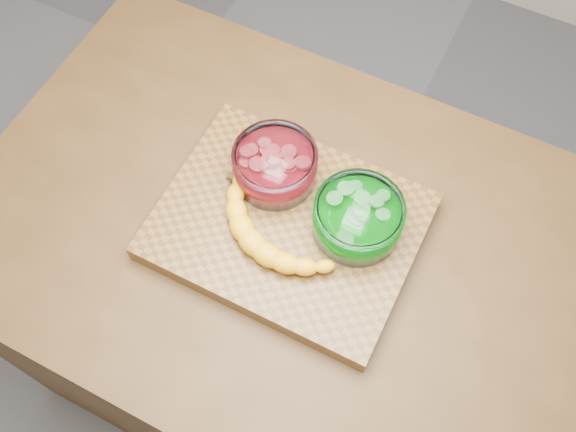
% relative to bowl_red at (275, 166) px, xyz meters
% --- Properties ---
extents(ground, '(3.50, 3.50, 0.00)m').
position_rel_bowl_red_xyz_m(ground, '(0.06, -0.07, -0.97)').
color(ground, slate).
rests_on(ground, ground).
extents(counter, '(1.20, 0.80, 0.90)m').
position_rel_bowl_red_xyz_m(counter, '(0.06, -0.07, -0.52)').
color(counter, '#492F15').
rests_on(counter, ground).
extents(cutting_board, '(0.45, 0.35, 0.04)m').
position_rel_bowl_red_xyz_m(cutting_board, '(0.06, -0.07, -0.05)').
color(cutting_board, brown).
rests_on(cutting_board, counter).
extents(bowl_red, '(0.15, 0.15, 0.07)m').
position_rel_bowl_red_xyz_m(bowl_red, '(0.00, 0.00, 0.00)').
color(bowl_red, white).
rests_on(bowl_red, cutting_board).
extents(bowl_green, '(0.15, 0.15, 0.07)m').
position_rel_bowl_red_xyz_m(bowl_green, '(0.17, -0.03, 0.00)').
color(bowl_green, white).
rests_on(bowl_green, cutting_board).
extents(banana, '(0.27, 0.17, 0.04)m').
position_rel_bowl_red_xyz_m(banana, '(0.06, -0.10, -0.02)').
color(banana, yellow).
rests_on(banana, cutting_board).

